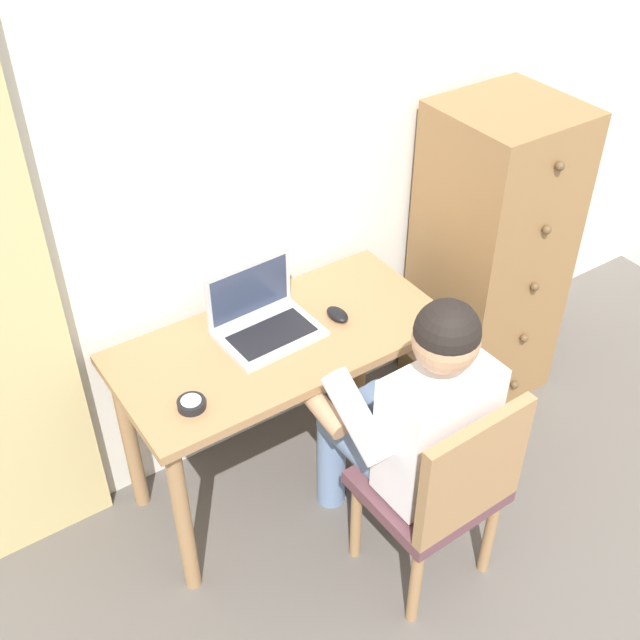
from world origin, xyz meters
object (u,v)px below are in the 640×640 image
object	(u,v)px
laptop	(263,319)
person_seated	(411,415)
chair	(443,488)
desk_clock	(191,404)
dresser	(490,257)
desk	(281,364)
computer_mouse	(337,314)

from	to	relation	value
laptop	person_seated	bearing A→B (deg)	-67.95
chair	desk_clock	xyz separation A→B (m)	(-0.61, 0.53, 0.28)
dresser	desk_clock	xyz separation A→B (m)	(-1.46, -0.19, 0.10)
person_seated	laptop	world-z (taller)	person_seated
desk	computer_mouse	size ratio (longest dim) A/B	11.69
chair	desk_clock	distance (m)	0.86
chair	laptop	bearing A→B (deg)	107.28
dresser	computer_mouse	xyz separation A→B (m)	(-0.83, -0.07, 0.10)
dresser	computer_mouse	world-z (taller)	dresser
desk	computer_mouse	xyz separation A→B (m)	(0.23, -0.02, 0.14)
dresser	desk	bearing A→B (deg)	-177.28
laptop	computer_mouse	world-z (taller)	laptop
computer_mouse	desk	bearing A→B (deg)	173.04
person_seated	computer_mouse	size ratio (longest dim) A/B	11.79
desk_clock	person_seated	bearing A→B (deg)	-29.85
dresser	computer_mouse	size ratio (longest dim) A/B	13.19
desk	chair	world-z (taller)	chair
chair	person_seated	bearing A→B (deg)	91.43
laptop	chair	bearing A→B (deg)	-72.72
desk	computer_mouse	bearing A→B (deg)	-4.77
chair	computer_mouse	distance (m)	0.71
dresser	person_seated	xyz separation A→B (m)	(-0.86, -0.54, 0.00)
dresser	person_seated	distance (m)	1.01
dresser	laptop	bearing A→B (deg)	179.09
dresser	computer_mouse	distance (m)	0.83
person_seated	dresser	bearing A→B (deg)	32.00
computer_mouse	desk_clock	bearing A→B (deg)	-171.67
desk	computer_mouse	distance (m)	0.27
desk	chair	size ratio (longest dim) A/B	1.36
dresser	chair	bearing A→B (deg)	-139.93
desk	dresser	xyz separation A→B (m)	(1.05, 0.05, 0.04)
laptop	computer_mouse	bearing A→B (deg)	-18.65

